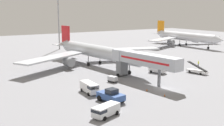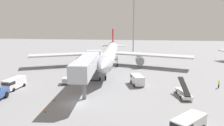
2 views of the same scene
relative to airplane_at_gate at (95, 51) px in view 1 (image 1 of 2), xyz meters
The scene contains 13 objects.
ground_plane 31.44m from the airplane_at_gate, 90.77° to the right, with size 300.00×300.00×0.00m, color gray.
airplane_at_gate is the anchor object (origin of this frame).
jet_bridge 23.06m from the airplane_at_gate, 91.03° to the right, with size 5.35×20.29×6.94m.
pushback_tug 35.52m from the airplane_at_gate, 114.56° to the right, with size 3.63×5.64×2.56m.
belt_loader_truck 30.48m from the airplane_at_gate, 54.58° to the right, with size 2.21×6.01×2.94m.
service_van_outer_left 29.72m from the airplane_at_gate, 121.51° to the right, with size 2.33×5.49×2.21m.
service_van_near_left 20.65m from the airplane_at_gate, 64.02° to the right, with size 3.28×4.94×2.13m.
service_van_mid_center 42.68m from the airplane_at_gate, 117.13° to the right, with size 5.37×3.52×1.86m.
baggage_cart_far_right 21.51m from the airplane_at_gate, 108.06° to the right, with size 1.74×2.50×1.40m.
ground_crew_worker_foreground 31.61m from the airplane_at_gate, 35.54° to the right, with size 0.43×0.43×1.69m.
safety_cone_alpha 35.55m from the airplane_at_gate, 96.42° to the right, with size 0.31×0.31×0.48m.
safety_cone_bravo 31.04m from the airplane_at_gate, 98.64° to the right, with size 0.35×0.35×0.54m.
airplane_background 62.19m from the airplane_at_gate, 17.98° to the left, with size 44.40×42.88×11.35m.
Camera 1 is at (-41.20, -43.22, 16.82)m, focal length 45.11 mm.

